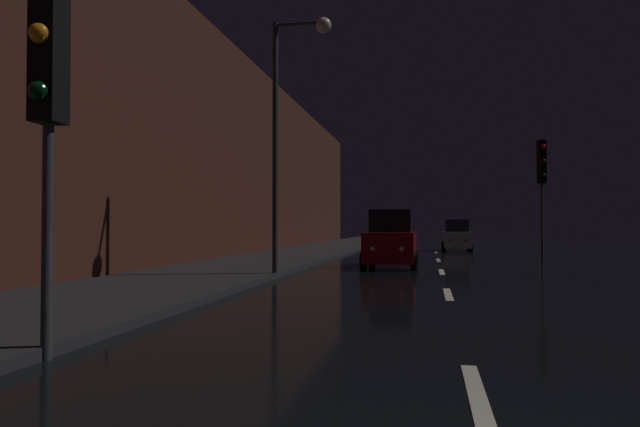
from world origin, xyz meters
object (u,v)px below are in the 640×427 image
traffic_light_far_right (542,172)px  traffic_light_near_left (48,67)px  streetlamp_overhead (291,107)px  car_approaching_headlights (391,241)px  car_distant_taillights (457,237)px

traffic_light_far_right → traffic_light_near_left: (-9.06, -20.28, -0.58)m
traffic_light_far_right → streetlamp_overhead: streetlamp_overhead is taller
traffic_light_far_right → car_approaching_headlights: bearing=-63.0°
streetlamp_overhead → car_approaching_headlights: streetlamp_overhead is taller
traffic_light_near_left → streetlamp_overhead: size_ratio=0.62×
traffic_light_far_right → car_distant_taillights: size_ratio=1.43×
traffic_light_near_left → car_distant_taillights: bearing=164.9°
streetlamp_overhead → car_distant_taillights: (5.45, 18.75, -4.01)m
car_distant_taillights → car_approaching_headlights: bearing=167.8°
streetlamp_overhead → car_approaching_headlights: bearing=63.9°
streetlamp_overhead → car_distant_taillights: 19.93m
traffic_light_near_left → streetlamp_overhead: bearing=174.4°
traffic_light_near_left → streetlamp_overhead: (0.35, 9.76, 1.59)m
traffic_light_near_left → car_approaching_headlights: size_ratio=1.11×
car_distant_taillights → traffic_light_near_left: bearing=168.5°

